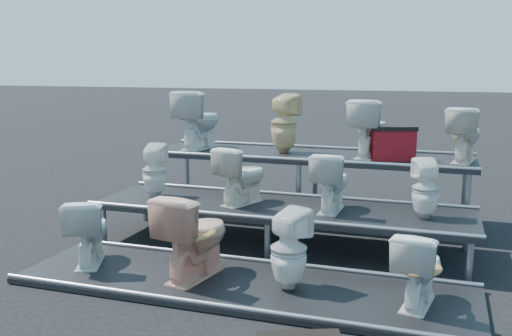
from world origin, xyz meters
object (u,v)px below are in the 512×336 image
(toilet_7, at_px, (426,189))
(toilet_6, at_px, (331,181))
(toilet_0, at_px, (88,230))
(toilet_11, at_px, (464,134))
(toilet_10, at_px, (369,128))
(red_crate, at_px, (391,144))
(toilet_3, at_px, (418,267))
(toilet_8, at_px, (198,120))
(toilet_1, at_px, (194,235))
(toilet_4, at_px, (154,170))
(toilet_2, at_px, (289,249))
(toilet_5, at_px, (242,175))
(toilet_9, at_px, (284,123))

(toilet_7, bearing_deg, toilet_6, -16.27)
(toilet_0, relative_size, toilet_6, 1.05)
(toilet_6, height_order, toilet_11, toilet_11)
(toilet_10, bearing_deg, red_crate, 175.32)
(toilet_3, height_order, red_crate, red_crate)
(toilet_0, bearing_deg, toilet_3, 156.81)
(toilet_8, xyz_separation_m, toilet_10, (2.35, 0.00, -0.04))
(toilet_3, bearing_deg, toilet_1, 9.17)
(toilet_4, xyz_separation_m, toilet_8, (0.00, 1.30, 0.49))
(toilet_1, distance_m, toilet_2, 0.91)
(toilet_11, bearing_deg, red_crate, 14.67)
(toilet_3, xyz_separation_m, toilet_8, (-3.11, 2.60, 0.88))
(toilet_5, relative_size, red_crate, 1.28)
(toilet_1, relative_size, toilet_9, 1.03)
(toilet_2, xyz_separation_m, toilet_11, (1.47, 2.60, 0.77))
(toilet_5, relative_size, toilet_11, 0.99)
(toilet_10, bearing_deg, toilet_6, 88.49)
(toilet_1, xyz_separation_m, toilet_8, (-1.10, 2.60, 0.80))
(toilet_5, height_order, toilet_10, toilet_10)
(toilet_7, bearing_deg, toilet_3, 74.14)
(toilet_1, bearing_deg, toilet_8, -56.68)
(toilet_5, bearing_deg, toilet_4, 20.73)
(toilet_0, bearing_deg, toilet_10, -155.88)
(toilet_2, relative_size, toilet_11, 1.08)
(toilet_4, height_order, toilet_11, toilet_11)
(toilet_9, bearing_deg, toilet_0, 81.24)
(toilet_6, bearing_deg, toilet_9, -54.16)
(toilet_8, relative_size, toilet_11, 1.21)
(toilet_8, distance_m, red_crate, 2.64)
(toilet_0, bearing_deg, toilet_9, -139.44)
(toilet_1, xyz_separation_m, red_crate, (1.53, 2.53, 0.58))
(toilet_0, height_order, toilet_4, toilet_4)
(toilet_5, height_order, toilet_11, toilet_11)
(toilet_3, height_order, toilet_6, toilet_6)
(toilet_7, relative_size, toilet_8, 0.76)
(toilet_2, xyz_separation_m, toilet_5, (-0.91, 1.30, 0.37))
(toilet_2, height_order, toilet_9, toilet_9)
(toilet_2, xyz_separation_m, toilet_4, (-2.01, 1.30, 0.36))
(toilet_7, height_order, red_crate, red_crate)
(toilet_0, xyz_separation_m, red_crate, (2.68, 2.53, 0.65))
(toilet_2, distance_m, toilet_8, 3.39)
(toilet_2, distance_m, toilet_3, 1.10)
(toilet_6, height_order, toilet_8, toilet_8)
(toilet_9, bearing_deg, toilet_6, 141.89)
(toilet_2, height_order, toilet_11, toilet_11)
(toilet_9, bearing_deg, toilet_3, 143.31)
(red_crate, bearing_deg, toilet_8, 158.77)
(toilet_6, bearing_deg, red_crate, -110.89)
(red_crate, bearing_deg, toilet_10, 147.16)
(toilet_3, distance_m, toilet_8, 4.15)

